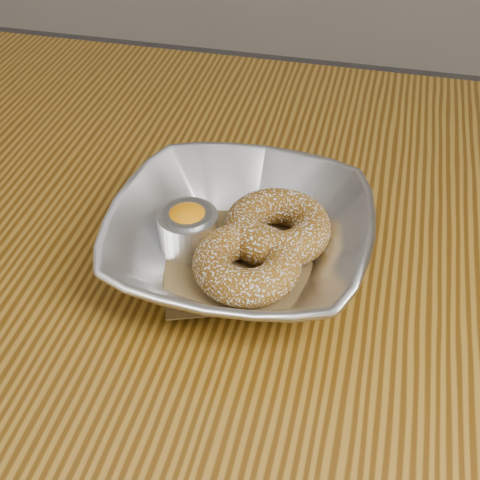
% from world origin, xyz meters
% --- Properties ---
extents(table, '(1.20, 0.80, 0.75)m').
position_xyz_m(table, '(0.00, 0.00, 0.65)').
color(table, brown).
rests_on(table, ground_plane).
extents(serving_bowl, '(0.24, 0.24, 0.06)m').
position_xyz_m(serving_bowl, '(0.03, -0.04, 0.78)').
color(serving_bowl, silver).
rests_on(serving_bowl, table).
extents(parchment, '(0.19, 0.19, 0.00)m').
position_xyz_m(parchment, '(0.03, -0.04, 0.76)').
color(parchment, brown).
rests_on(parchment, table).
extents(donut_back, '(0.13, 0.13, 0.04)m').
position_xyz_m(donut_back, '(0.06, -0.01, 0.78)').
color(donut_back, brown).
rests_on(donut_back, parchment).
extents(donut_front, '(0.14, 0.14, 0.03)m').
position_xyz_m(donut_front, '(0.04, -0.06, 0.78)').
color(donut_front, brown).
rests_on(donut_front, parchment).
extents(ramekin, '(0.06, 0.06, 0.05)m').
position_xyz_m(ramekin, '(-0.02, -0.03, 0.78)').
color(ramekin, silver).
rests_on(ramekin, table).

